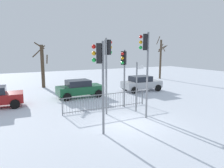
{
  "coord_description": "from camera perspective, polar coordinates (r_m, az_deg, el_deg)",
  "views": [
    {
      "loc": [
        -5.64,
        -9.27,
        3.98
      ],
      "look_at": [
        0.47,
        3.08,
        1.69
      ],
      "focal_mm": 33.08,
      "sensor_mm": 36.0,
      "label": 1
    }
  ],
  "objects": [
    {
      "name": "car_silver_near",
      "position": [
        20.33,
        8.1,
        0.24
      ],
      "size": [
        3.82,
        1.96,
        1.47
      ],
      "rotation": [
        0.0,
        0.0,
        -0.01
      ],
      "color": "#B2B5BA",
      "rests_on": "ground"
    },
    {
      "name": "traffic_light_mid_left",
      "position": [
        14.02,
        3.26,
        5.09
      ],
      "size": [
        0.48,
        0.45,
        3.99
      ],
      "rotation": [
        0.0,
        0.0,
        2.26
      ],
      "color": "slate",
      "rests_on": "ground"
    },
    {
      "name": "traffic_light_mid_right",
      "position": [
        9.42,
        -3.38,
        4.7
      ],
      "size": [
        0.5,
        0.43,
        4.38
      ],
      "rotation": [
        0.0,
        0.0,
        0.99
      ],
      "color": "slate",
      "rests_on": "ground"
    },
    {
      "name": "pedestrian_guard_railing",
      "position": [
        13.94,
        -1.61,
        -4.81
      ],
      "size": [
        5.99,
        0.09,
        1.07
      ],
      "rotation": [
        0.0,
        0.0,
        0.0
      ],
      "color": "slate",
      "rests_on": "ground"
    },
    {
      "name": "bare_tree_centre",
      "position": [
        22.99,
        -18.67,
        5.01
      ],
      "size": [
        1.53,
        1.73,
        4.77
      ],
      "color": "#473828",
      "rests_on": "ground"
    },
    {
      "name": "direction_sign_post",
      "position": [
        13.36,
        6.96,
        -0.04
      ],
      "size": [
        0.74,
        0.34,
        3.22
      ],
      "rotation": [
        0.0,
        0.0,
        0.39
      ],
      "color": "slate",
      "rests_on": "ground"
    },
    {
      "name": "traffic_light_foreground_right",
      "position": [
        11.94,
        9.19,
        7.59
      ],
      "size": [
        0.48,
        0.45,
        4.96
      ],
      "rotation": [
        0.0,
        0.0,
        0.87
      ],
      "color": "slate",
      "rests_on": "ground"
    },
    {
      "name": "traffic_light_rear_left",
      "position": [
        12.57,
        -1.2,
        6.89
      ],
      "size": [
        0.53,
        0.4,
        4.68
      ],
      "rotation": [
        0.0,
        0.0,
        5.17
      ],
      "color": "slate",
      "rests_on": "ground"
    },
    {
      "name": "bare_tree_left",
      "position": [
        29.42,
        13.29,
        7.05
      ],
      "size": [
        1.5,
        1.49,
        5.84
      ],
      "color": "#473828",
      "rests_on": "ground"
    },
    {
      "name": "ground_plane",
      "position": [
        11.56,
        4.76,
        -10.75
      ],
      "size": [
        60.0,
        60.0,
        0.0
      ],
      "primitive_type": "plane",
      "color": "silver"
    },
    {
      "name": "car_green_trailing",
      "position": [
        17.7,
        -8.98,
        -1.15
      ],
      "size": [
        3.85,
        2.01,
        1.47
      ],
      "rotation": [
        0.0,
        0.0,
        0.03
      ],
      "color": "#195933",
      "rests_on": "ground"
    }
  ]
}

